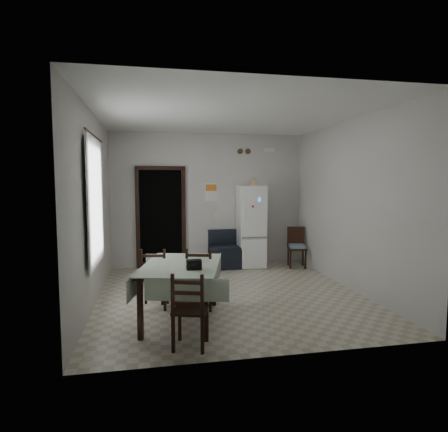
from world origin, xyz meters
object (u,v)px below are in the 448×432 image
navy_seat (225,249)px  dining_chair_near_head (190,309)px  corner_chair (297,247)px  dining_chair_far_left (155,278)px  dining_chair_far_right (200,277)px  dining_table (182,292)px  fridge (251,226)px

navy_seat → dining_chair_near_head: 3.95m
corner_chair → navy_seat: bearing=-177.8°
navy_seat → dining_chair_far_left: dining_chair_far_left is taller
dining_chair_far_right → dining_table: bearing=70.5°
fridge → navy_seat: bearing=-178.6°
navy_seat → dining_chair_far_right: 2.64m
dining_chair_near_head → dining_chair_far_left: bearing=-58.2°
fridge → navy_seat: fridge is taller
dining_chair_far_left → fridge: bearing=-122.5°
dining_table → dining_chair_far_left: 0.70m
fridge → dining_chair_near_head: 4.17m
corner_chair → fridge: bearing=176.2°
navy_seat → dining_chair_far_left: bearing=-123.4°
dining_table → corner_chair: bearing=58.4°
navy_seat → dining_chair_near_head: (-1.14, -3.78, 0.04)m
corner_chair → dining_chair_far_right: (-2.39, -2.21, 0.02)m
fridge → corner_chair: fridge is taller
navy_seat → dining_table: size_ratio=0.54×
fridge → dining_chair_far_right: (-1.44, -2.50, -0.43)m
dining_chair_far_left → dining_chair_near_head: 1.48m
dining_table → dining_chair_near_head: size_ratio=1.69×
dining_chair_near_head → fridge: bearing=-97.3°
navy_seat → fridge: bearing=-0.7°
dining_table → dining_chair_far_right: bearing=70.0°
fridge → navy_seat: (-0.57, 0.00, -0.48)m
fridge → dining_table: bearing=-119.1°
navy_seat → dining_table: bearing=-112.3°
fridge → dining_chair_far_left: bearing=-130.2°
corner_chair → dining_chair_near_head: dining_chair_near_head is taller
fridge → dining_chair_far_right: 2.91m
corner_chair → dining_chair_near_head: bearing=-114.6°
corner_chair → dining_chair_near_head: (-2.67, -3.50, 0.00)m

